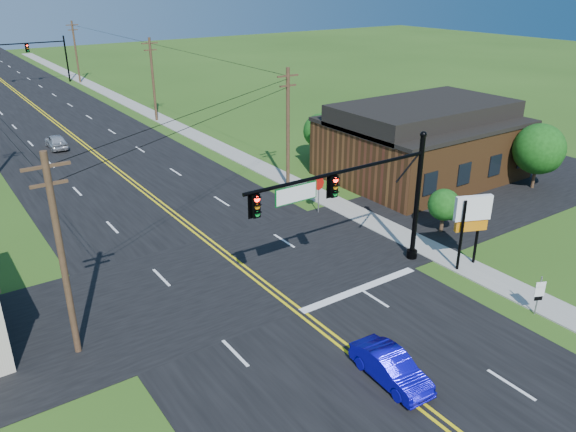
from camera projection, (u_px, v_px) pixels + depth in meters
ground at (402, 396)px, 21.67m from camera, size 260.00×260.00×0.00m
road_main at (62, 129)px, 59.50m from camera, size 16.00×220.00×0.04m
road_cross at (244, 272)px, 30.75m from camera, size 70.00×10.00×0.04m
sidewalk at (194, 135)px, 57.41m from camera, size 2.00×160.00×0.08m
signal_mast_main at (357, 197)px, 28.13m from camera, size 11.30×0.60×7.48m
signal_mast_far at (35, 53)px, 82.74m from camera, size 10.98×0.60×7.48m
brick_building at (421, 148)px, 44.82m from camera, size 14.20×11.20×4.70m
utility_pole_left_a at (61, 254)px, 22.42m from camera, size 1.80×0.28×9.00m
utility_pole_right_a at (288, 126)px, 41.59m from camera, size 1.80×0.28×9.00m
utility_pole_right_b at (153, 78)px, 61.26m from camera, size 1.80×0.28×9.00m
utility_pole_right_c at (76, 51)px, 83.96m from camera, size 1.80×0.28×9.00m
tree_right_front at (539, 149)px, 41.84m from camera, size 3.80×3.80×5.00m
tree_right_back at (320, 131)px, 48.69m from camera, size 3.00×3.00×4.10m
shrub_corner at (444, 205)px, 34.93m from camera, size 2.00×2.00×2.86m
blue_car at (391, 368)px, 22.27m from camera, size 1.52×3.87×1.25m
distant_car at (56, 142)px, 52.63m from camera, size 1.69×3.96×1.34m
route_sign at (539, 293)px, 26.47m from camera, size 0.48×0.23×2.06m
stop_sign at (319, 187)px, 37.81m from camera, size 0.91×0.19×2.58m
pylon_sign at (472, 216)px, 30.15m from camera, size 2.01×1.06×4.24m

